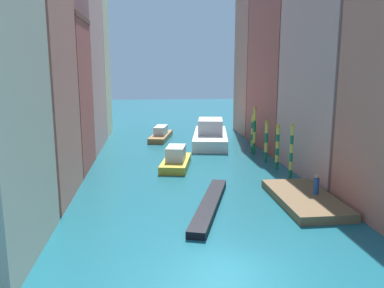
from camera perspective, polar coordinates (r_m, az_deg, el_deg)
ground_plane at (r=41.53m, az=-1.25°, el=-1.55°), size 154.00×154.00×0.00m
building_left_1 at (r=28.95m, az=-24.95°, el=7.99°), size 7.36×8.26×16.00m
building_left_2 at (r=36.74m, az=-20.83°, el=6.76°), size 7.36×7.49×13.50m
building_left_3 at (r=45.92m, az=-18.22°, el=12.60°), size 7.36×11.56×21.43m
building_left_4 at (r=55.29m, az=-16.18°, el=12.15°), size 7.36×7.36×21.06m
building_right_1 at (r=35.29m, az=21.40°, el=9.64°), size 7.36×11.95×17.25m
building_right_2 at (r=46.38m, az=14.49°, el=11.62°), size 7.36×12.24×19.58m
building_right_3 at (r=55.99m, az=10.83°, el=12.87°), size 7.36×7.77×22.05m
waterfront_dock at (r=27.85m, az=16.24°, el=-7.74°), size 3.75×7.85×0.56m
person_on_dock at (r=27.99m, az=17.84°, el=-5.79°), size 0.36×0.36×1.38m
mooring_pole_0 at (r=33.05m, az=14.42°, el=-0.95°), size 0.29×0.29×4.65m
mooring_pole_1 at (r=36.01m, az=12.46°, el=-0.28°), size 0.36×0.36×4.16m
mooring_pole_2 at (r=38.69m, az=10.87°, el=0.51°), size 0.34×0.34×4.11m
mooring_pole_3 at (r=41.77m, az=9.17°, el=2.03°), size 0.32×0.32×5.11m
mooring_pole_4 at (r=42.77m, az=8.85°, el=1.64°), size 0.27×0.27×4.24m
vaporetto_white at (r=47.60m, az=2.72°, el=1.37°), size 5.79×12.30×3.02m
gondola_black at (r=25.89m, az=2.61°, el=-8.87°), size 4.08×10.05×0.45m
motorboat_0 at (r=36.24m, az=-2.38°, el=-2.29°), size 3.49×6.58×1.95m
motorboat_1 at (r=50.80m, az=-4.61°, el=1.42°), size 3.52×7.88×1.70m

